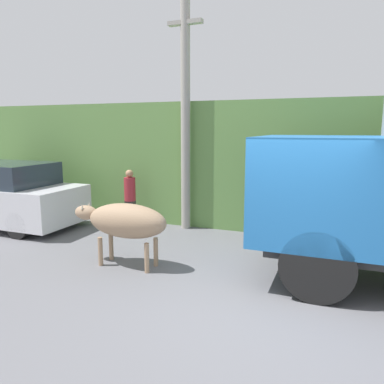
# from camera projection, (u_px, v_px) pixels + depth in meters

# --- Properties ---
(ground_plane) EXTENTS (60.00, 60.00, 0.00)m
(ground_plane) POSITION_uv_depth(u_px,v_px,m) (270.00, 309.00, 5.58)
(ground_plane) COLOR slate
(hillside_embankment) EXTENTS (32.00, 6.84, 3.36)m
(hillside_embankment) POSITION_uv_depth(u_px,v_px,m) (312.00, 159.00, 12.07)
(hillside_embankment) COLOR #608C47
(hillside_embankment) RESTS_ON ground_plane
(building_backdrop) EXTENTS (6.49, 2.70, 2.59)m
(building_backdrop) POSITION_uv_depth(u_px,v_px,m) (113.00, 169.00, 12.66)
(building_backdrop) COLOR #C6B793
(building_backdrop) RESTS_ON ground_plane
(brown_cow) EXTENTS (2.02, 0.67, 1.24)m
(brown_cow) POSITION_uv_depth(u_px,v_px,m) (125.00, 221.00, 7.20)
(brown_cow) COLOR #9E7F60
(brown_cow) RESTS_ON ground_plane
(parked_suv) EXTENTS (4.35, 1.90, 1.74)m
(parked_suv) POSITION_uv_depth(u_px,v_px,m) (4.00, 196.00, 10.24)
(parked_suv) COLOR silver
(parked_suv) RESTS_ON ground_plane
(pedestrian_on_hill) EXTENTS (0.31, 0.31, 1.57)m
(pedestrian_on_hill) POSITION_uv_depth(u_px,v_px,m) (130.00, 196.00, 10.10)
(pedestrian_on_hill) COLOR #38332D
(pedestrian_on_hill) RESTS_ON ground_plane
(utility_pole) EXTENTS (0.90, 0.24, 5.96)m
(utility_pole) POSITION_uv_depth(u_px,v_px,m) (185.00, 111.00, 9.61)
(utility_pole) COLOR #9E998E
(utility_pole) RESTS_ON ground_plane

